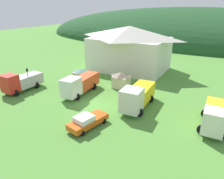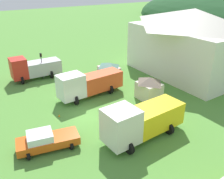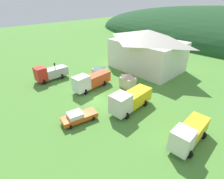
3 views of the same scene
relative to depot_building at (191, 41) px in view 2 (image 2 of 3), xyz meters
name	(u,v)px [view 2 (image 2 of 3)]	position (x,y,z in m)	size (l,w,h in m)	color
ground_plane	(86,116)	(3.19, -19.04, -4.85)	(200.00, 200.00, 0.00)	#518C38
depot_building	(191,41)	(0.00, 0.00, 0.00)	(17.02, 12.22, 9.40)	white
play_shed_cream	(149,88)	(3.63, -10.89, -3.41)	(2.85, 2.46, 2.78)	beige
play_shed_pink	(109,71)	(-4.27, -11.51, -3.58)	(2.95, 2.55, 2.45)	beige
crane_truck_red	(33,68)	(-10.21, -20.44, -3.19)	(3.30, 6.83, 3.33)	red
heavy_rig_white	(88,83)	(-0.90, -16.64, -3.12)	(3.33, 8.34, 3.31)	white
flatbed_truck_yellow	(140,120)	(9.14, -16.70, -3.03)	(3.58, 8.07, 3.56)	silver
service_pickup_orange	(46,140)	(6.06, -24.27, -4.02)	(3.04, 5.40, 1.66)	#D95415
traffic_light_west	(42,63)	(-9.66, -19.32, -2.53)	(0.20, 0.32, 3.72)	#4C4C51
traffic_cone_near_pickup	(59,117)	(1.70, -21.46, -4.85)	(0.36, 0.36, 0.57)	orange
traffic_cone_mid_row	(62,133)	(4.66, -22.35, -4.85)	(0.36, 0.36, 0.57)	orange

